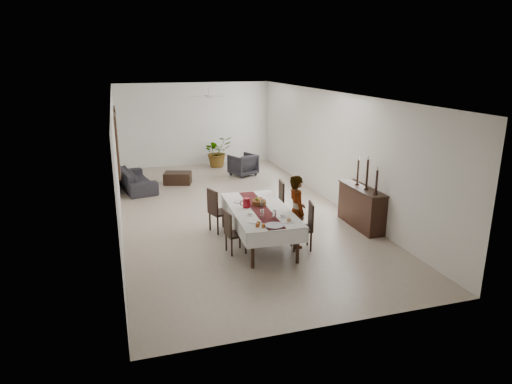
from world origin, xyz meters
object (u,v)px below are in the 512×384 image
(dining_table_top, at_px, (260,210))
(red_pitcher, at_px, (246,203))
(woman, at_px, (297,211))
(sofa, at_px, (136,179))
(sideboard_body, at_px, (361,208))

(dining_table_top, bearing_deg, red_pitcher, 149.04)
(woman, xyz_separation_m, sofa, (-3.22, 5.86, -0.50))
(dining_table_top, distance_m, sideboard_body, 2.78)
(red_pitcher, xyz_separation_m, woman, (1.00, -0.58, -0.12))
(dining_table_top, height_order, sofa, dining_table_top)
(sofa, bearing_deg, dining_table_top, -166.27)
(dining_table_top, distance_m, sofa, 6.02)
(sideboard_body, bearing_deg, dining_table_top, -174.15)
(woman, height_order, sofa, woman)
(woman, relative_size, sofa, 0.74)
(woman, distance_m, sofa, 6.70)
(sofa, bearing_deg, red_pitcher, -167.96)
(sideboard_body, bearing_deg, woman, -161.34)
(red_pitcher, relative_size, woman, 0.13)
(woman, distance_m, sideboard_body, 2.16)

